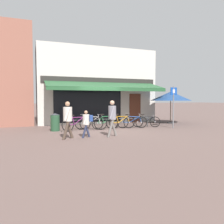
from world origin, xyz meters
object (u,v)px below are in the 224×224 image
object	(u,v)px
bicycle_silver	(91,123)
pedestrian_adult	(112,115)
bicycle_black	(146,121)
litter_bin	(55,122)
pedestrian_second_adult	(68,116)
bicycle_green	(106,122)
cafe_parasol	(171,96)
bicycle_blue	(132,122)
pedestrian_child	(87,121)
parking_sign	(173,103)
bicycle_purple	(77,123)
bicycle_orange	(121,122)

from	to	relation	value
bicycle_silver	pedestrian_adult	xyz separation A→B (m)	(0.35, -2.58, 0.61)
bicycle_black	litter_bin	distance (m)	5.42
bicycle_black	pedestrian_adult	size ratio (longest dim) A/B	0.98
bicycle_silver	pedestrian_second_adult	distance (m)	3.03
bicycle_green	cafe_parasol	size ratio (longest dim) A/B	0.64
pedestrian_adult	cafe_parasol	distance (m)	6.96
bicycle_blue	pedestrian_adult	xyz separation A→B (m)	(-2.12, -2.37, 0.63)
pedestrian_child	parking_sign	xyz separation A→B (m)	(5.53, 1.31, 0.75)
litter_bin	parking_sign	bearing A→B (deg)	-10.83
bicycle_silver	bicycle_blue	bearing A→B (deg)	20.60
bicycle_purple	bicycle_green	size ratio (longest dim) A/B	0.96
bicycle_green	litter_bin	distance (m)	2.85
bicycle_green	pedestrian_child	bearing A→B (deg)	-135.48
bicycle_orange	litter_bin	size ratio (longest dim) A/B	1.87
bicycle_purple	pedestrian_adult	world-z (taller)	pedestrian_adult
bicycle_purple	bicycle_blue	xyz separation A→B (m)	(3.27, -0.11, -0.02)
bicycle_purple	litter_bin	size ratio (longest dim) A/B	1.82
bicycle_green	bicycle_purple	bearing A→B (deg)	174.00
bicycle_orange	bicycle_blue	world-z (taller)	bicycle_orange
bicycle_silver	bicycle_blue	world-z (taller)	bicycle_silver
litter_bin	bicycle_silver	bearing A→B (deg)	-4.99
pedestrian_child	bicycle_silver	bearing A→B (deg)	-107.15
bicycle_green	bicycle_orange	distance (m)	0.86
bicycle_purple	pedestrian_second_adult	world-z (taller)	pedestrian_second_adult
bicycle_orange	cafe_parasol	size ratio (longest dim) A/B	0.64
bicycle_blue	pedestrian_second_adult	bearing A→B (deg)	-134.20
bicycle_black	pedestrian_adult	xyz separation A→B (m)	(-3.14, -2.47, 0.66)
pedestrian_adult	litter_bin	world-z (taller)	pedestrian_adult
litter_bin	pedestrian_adult	bearing A→B (deg)	-50.43
bicycle_silver	pedestrian_child	distance (m)	2.57
bicycle_green	bicycle_orange	world-z (taller)	bicycle_green
pedestrian_adult	pedestrian_child	size ratio (longest dim) A/B	1.36
bicycle_black	cafe_parasol	distance (m)	3.33
pedestrian_second_adult	bicycle_blue	bearing A→B (deg)	-158.01
pedestrian_second_adult	parking_sign	xyz separation A→B (m)	(6.38, 1.37, 0.53)
pedestrian_adult	cafe_parasol	xyz separation A→B (m)	(5.79, 3.75, 0.92)
bicycle_blue	parking_sign	world-z (taller)	parking_sign
pedestrian_child	bicycle_green	bearing A→B (deg)	-124.14
bicycle_green	pedestrian_child	distance (m)	3.00
bicycle_silver	cafe_parasol	bearing A→B (deg)	36.38
pedestrian_second_adult	parking_sign	bearing A→B (deg)	-174.65
pedestrian_child	cafe_parasol	distance (m)	7.89
bicycle_silver	bicycle_black	bearing A→B (deg)	23.82
bicycle_black	cafe_parasol	world-z (taller)	cafe_parasol
bicycle_purple	pedestrian_adult	distance (m)	2.80
bicycle_green	pedestrian_child	world-z (taller)	pedestrian_child
bicycle_silver	parking_sign	world-z (taller)	parking_sign
bicycle_orange	cafe_parasol	world-z (taller)	cafe_parasol
litter_bin	parking_sign	xyz separation A→B (m)	(6.65, -1.27, 1.02)
bicycle_green	bicycle_orange	size ratio (longest dim) A/B	1.01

